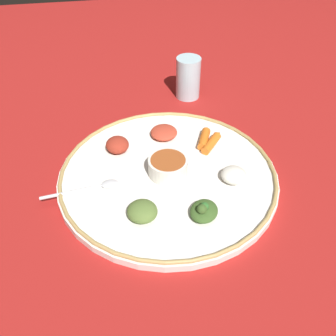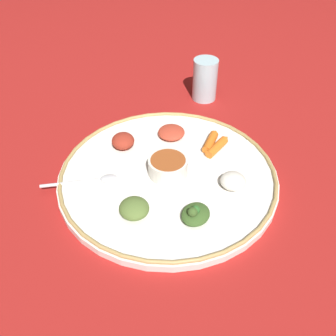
{
  "view_description": "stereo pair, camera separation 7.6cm",
  "coord_description": "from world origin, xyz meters",
  "px_view_note": "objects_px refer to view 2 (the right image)",
  "views": [
    {
      "loc": [
        -0.56,
        0.1,
        0.54
      ],
      "look_at": [
        0.0,
        0.0,
        0.03
      ],
      "focal_mm": 39.96,
      "sensor_mm": 36.0,
      "label": 1
    },
    {
      "loc": [
        -0.57,
        0.02,
        0.54
      ],
      "look_at": [
        0.0,
        0.0,
        0.03
      ],
      "focal_mm": 39.96,
      "sensor_mm": 36.0,
      "label": 2
    }
  ],
  "objects_px": {
    "spoon": "(92,180)",
    "carrot_near_spoon": "(218,146)",
    "center_bowl": "(168,166)",
    "carrot_outer": "(211,140)",
    "drinking_glass": "(205,82)",
    "greens_pile": "(195,214)"
  },
  "relations": [
    {
      "from": "greens_pile",
      "to": "carrot_near_spoon",
      "type": "bearing_deg",
      "value": -19.28
    },
    {
      "from": "carrot_near_spoon",
      "to": "drinking_glass",
      "type": "xyz_separation_m",
      "value": [
        0.25,
        0.0,
        0.02
      ]
    },
    {
      "from": "spoon",
      "to": "carrot_near_spoon",
      "type": "relative_size",
      "value": 2.04
    },
    {
      "from": "greens_pile",
      "to": "center_bowl",
      "type": "bearing_deg",
      "value": 19.58
    },
    {
      "from": "spoon",
      "to": "drinking_glass",
      "type": "xyz_separation_m",
      "value": [
        0.34,
        -0.27,
        0.03
      ]
    },
    {
      "from": "carrot_outer",
      "to": "spoon",
      "type": "bearing_deg",
      "value": 114.18
    },
    {
      "from": "center_bowl",
      "to": "carrot_near_spoon",
      "type": "distance_m",
      "value": 0.14
    },
    {
      "from": "spoon",
      "to": "carrot_near_spoon",
      "type": "distance_m",
      "value": 0.29
    },
    {
      "from": "greens_pile",
      "to": "carrot_near_spoon",
      "type": "distance_m",
      "value": 0.21
    },
    {
      "from": "carrot_near_spoon",
      "to": "carrot_outer",
      "type": "distance_m",
      "value": 0.02
    },
    {
      "from": "center_bowl",
      "to": "carrot_near_spoon",
      "type": "height_order",
      "value": "center_bowl"
    },
    {
      "from": "spoon",
      "to": "carrot_near_spoon",
      "type": "bearing_deg",
      "value": -70.46
    },
    {
      "from": "greens_pile",
      "to": "carrot_near_spoon",
      "type": "height_order",
      "value": "greens_pile"
    },
    {
      "from": "greens_pile",
      "to": "spoon",
      "type": "bearing_deg",
      "value": 62.05
    },
    {
      "from": "center_bowl",
      "to": "carrot_outer",
      "type": "relative_size",
      "value": 1.02
    },
    {
      "from": "center_bowl",
      "to": "drinking_glass",
      "type": "relative_size",
      "value": 0.73
    },
    {
      "from": "greens_pile",
      "to": "carrot_outer",
      "type": "distance_m",
      "value": 0.23
    },
    {
      "from": "spoon",
      "to": "carrot_near_spoon",
      "type": "height_order",
      "value": "carrot_near_spoon"
    },
    {
      "from": "center_bowl",
      "to": "drinking_glass",
      "type": "distance_m",
      "value": 0.34
    },
    {
      "from": "spoon",
      "to": "carrot_near_spoon",
      "type": "xyz_separation_m",
      "value": [
        0.1,
        -0.27,
        0.01
      ]
    },
    {
      "from": "center_bowl",
      "to": "carrot_outer",
      "type": "distance_m",
      "value": 0.14
    },
    {
      "from": "spoon",
      "to": "greens_pile",
      "type": "xyz_separation_m",
      "value": [
        -0.11,
        -0.2,
        0.01
      ]
    }
  ]
}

